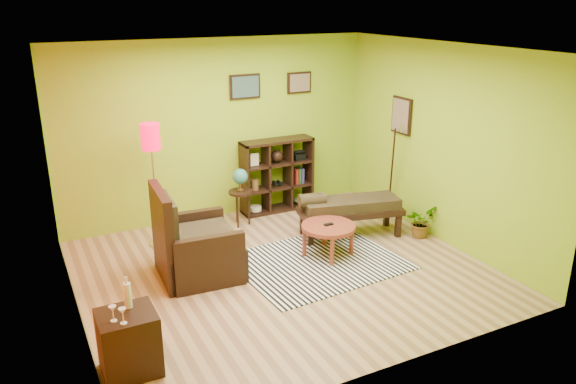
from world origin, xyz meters
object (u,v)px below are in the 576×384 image
coffee_table (328,229)px  side_cabinet (129,342)px  globe_table (240,183)px  bench (348,207)px  armchair (194,249)px  potted_plant (420,225)px  floor_lamp (151,148)px  cube_shelf (278,175)px

coffee_table → side_cabinet: (-2.95, -1.33, -0.07)m
globe_table → bench: 1.67m
armchair → side_cabinet: (-1.15, -1.60, -0.05)m
coffee_table → armchair: 1.83m
coffee_table → globe_table: globe_table is taller
coffee_table → potted_plant: coffee_table is taller
floor_lamp → cube_shelf: bearing=12.9°
globe_table → potted_plant: 2.76m
side_cabinet → potted_plant: side_cabinet is taller
coffee_table → side_cabinet: size_ratio=0.78×
armchair → globe_table: (1.17, 1.28, 0.33)m
armchair → cube_shelf: size_ratio=1.00×
coffee_table → armchair: bearing=171.4°
coffee_table → floor_lamp: size_ratio=0.42×
coffee_table → cube_shelf: cube_shelf is taller
cube_shelf → floor_lamp: bearing=-167.1°
floor_lamp → globe_table: bearing=6.2°
potted_plant → cube_shelf: bearing=125.5°
side_cabinet → globe_table: size_ratio=1.03×
side_cabinet → globe_table: side_cabinet is taller
cube_shelf → potted_plant: (1.39, -1.95, -0.42)m
armchair → potted_plant: bearing=-5.5°
coffee_table → potted_plant: size_ratio=1.57×
globe_table → potted_plant: (2.19, -1.60, -0.51)m
armchair → globe_table: bearing=47.6°
armchair → bench: 2.42m
cube_shelf → bench: size_ratio=0.75×
bench → potted_plant: size_ratio=3.43×
cube_shelf → side_cabinet: bearing=-134.0°
armchair → side_cabinet: size_ratio=1.28×
coffee_table → bench: (0.61, 0.46, 0.06)m
armchair → potted_plant: (3.35, -0.32, -0.18)m
side_cabinet → floor_lamp: bearing=70.3°
floor_lamp → potted_plant: 4.01m
floor_lamp → cube_shelf: floor_lamp is taller
floor_lamp → potted_plant: bearing=-22.4°
globe_table → cube_shelf: (0.80, 0.34, -0.09)m
globe_table → bench: size_ratio=0.57×
cube_shelf → potted_plant: cube_shelf is taller
floor_lamp → bench: floor_lamp is taller
potted_plant → side_cabinet: bearing=-164.1°
coffee_table → side_cabinet: bearing=-155.8°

